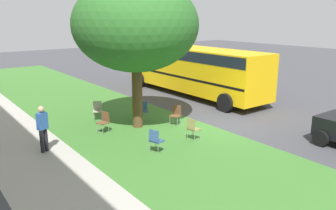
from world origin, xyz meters
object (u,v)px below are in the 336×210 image
chair_0 (143,109)px  chair_5 (193,128)px  chair_1 (97,109)px  pedestrian_0 (43,127)px  chair_2 (176,114)px  chair_3 (104,120)px  school_bus (193,66)px  chair_4 (156,139)px  street_tree (136,26)px

chair_0 → chair_5: same height
chair_1 → pedestrian_0: (-2.45, 3.27, 0.41)m
chair_2 → chair_3: (1.00, 3.03, 0.00)m
chair_5 → pedestrian_0: size_ratio=0.52×
chair_5 → chair_1: bearing=20.1°
chair_3 → school_bus: school_bus is taller
school_bus → pedestrian_0: 11.00m
chair_5 → chair_3: bearing=38.6°
chair_1 → chair_5: size_ratio=1.00×
chair_0 → chair_3: 2.33m
chair_4 → chair_5: size_ratio=1.00×
chair_4 → chair_2: bearing=-50.5°
street_tree → chair_4: size_ratio=7.12×
chair_1 → chair_2: bearing=-139.2°
chair_4 → school_bus: (6.32, -7.19, 1.24)m
street_tree → chair_2: 4.18m
chair_0 → school_bus: (2.68, -5.35, 1.24)m
chair_0 → chair_5: 3.43m
chair_2 → pedestrian_0: size_ratio=0.52×
chair_3 → chair_5: same height
chair_3 → chair_5: bearing=-141.4°
pedestrian_0 → chair_1: bearing=-53.1°
chair_2 → chair_3: size_ratio=1.00×
chair_2 → chair_5: 2.05m
chair_0 → pedestrian_0: (-1.13, 4.94, 0.41)m
street_tree → chair_5: bearing=-164.1°
chair_2 → chair_5: same height
chair_0 → chair_1: size_ratio=1.00×
chair_2 → chair_4: 3.36m
chair_1 → chair_4: same height
chair_0 → street_tree: bearing=133.3°
chair_3 → chair_4: size_ratio=1.00×
chair_0 → chair_4: bearing=153.2°
chair_1 → chair_2: (-2.82, -2.43, 0.00)m
chair_4 → pedestrian_0: size_ratio=0.52×
chair_1 → chair_3: same height
chair_0 → chair_2: same height
chair_1 → chair_5: bearing=-159.9°
chair_4 → pedestrian_0: pedestrian_0 is taller
chair_2 → chair_3: same height
street_tree → chair_4: 4.96m
chair_2 → chair_3: 3.19m
street_tree → chair_3: bearing=83.5°
street_tree → chair_1: street_tree is taller
pedestrian_0 → street_tree: bearing=-83.9°
chair_4 → street_tree: bearing=-20.7°
chair_1 → chair_3: size_ratio=1.00×
chair_5 → school_bus: bearing=-40.8°
street_tree → chair_2: street_tree is taller
chair_1 → street_tree: bearing=-154.5°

